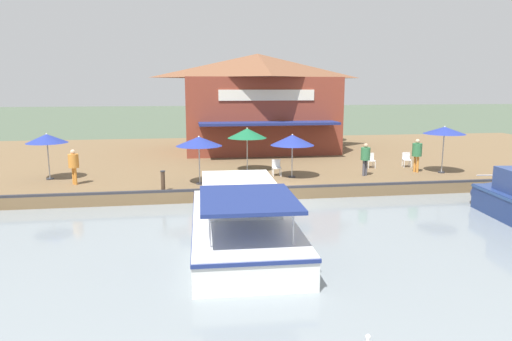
# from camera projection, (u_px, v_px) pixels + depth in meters

# --- Properties ---
(ground_plane) EXTENTS (220.00, 220.00, 0.00)m
(ground_plane) POSITION_uv_depth(u_px,v_px,m) (271.00, 202.00, 20.89)
(ground_plane) COLOR #4C5B47
(quay_deck) EXTENTS (22.00, 56.00, 0.60)m
(quay_deck) POSITION_uv_depth(u_px,v_px,m) (241.00, 159.00, 31.53)
(quay_deck) COLOR brown
(quay_deck) RESTS_ON ground
(quay_edge_fender) EXTENTS (0.20, 50.40, 0.10)m
(quay_edge_fender) POSITION_uv_depth(u_px,v_px,m) (270.00, 188.00, 20.87)
(quay_edge_fender) COLOR #2D2D33
(quay_edge_fender) RESTS_ON quay_deck
(waterfront_restaurant) EXTENTS (9.76, 11.06, 6.96)m
(waterfront_restaurant) POSITION_uv_depth(u_px,v_px,m) (258.00, 101.00, 33.52)
(waterfront_restaurant) COLOR brown
(waterfront_restaurant) RESTS_ON quay_deck
(patio_umbrella_far_corner) EXTENTS (2.23, 2.23, 2.25)m
(patio_umbrella_far_corner) POSITION_uv_depth(u_px,v_px,m) (292.00, 140.00, 23.13)
(patio_umbrella_far_corner) COLOR #B7B7B7
(patio_umbrella_far_corner) RESTS_ON quay_deck
(patio_umbrella_back_row) EXTENTS (2.00, 2.00, 2.33)m
(patio_umbrella_back_row) POSITION_uv_depth(u_px,v_px,m) (47.00, 139.00, 22.61)
(patio_umbrella_back_row) COLOR #B7B7B7
(patio_umbrella_back_row) RESTS_ON quay_deck
(patio_umbrella_mid_patio_left) EXTENTS (2.18, 2.18, 2.55)m
(patio_umbrella_mid_patio_left) POSITION_uv_depth(u_px,v_px,m) (444.00, 130.00, 24.33)
(patio_umbrella_mid_patio_left) COLOR #B7B7B7
(patio_umbrella_mid_patio_left) RESTS_ON quay_deck
(patio_umbrella_by_entrance) EXTENTS (2.14, 2.14, 2.41)m
(patio_umbrella_by_entrance) POSITION_uv_depth(u_px,v_px,m) (247.00, 133.00, 24.88)
(patio_umbrella_by_entrance) COLOR #B7B7B7
(patio_umbrella_by_entrance) RESTS_ON quay_deck
(patio_umbrella_mid_patio_right) EXTENTS (2.18, 2.18, 2.33)m
(patio_umbrella_mid_patio_right) POSITION_uv_depth(u_px,v_px,m) (199.00, 141.00, 21.51)
(patio_umbrella_mid_patio_right) COLOR #B7B7B7
(patio_umbrella_mid_patio_right) RESTS_ON quay_deck
(cafe_chair_far_corner_seat) EXTENTS (0.51, 0.51, 0.85)m
(cafe_chair_far_corner_seat) POSITION_uv_depth(u_px,v_px,m) (407.00, 159.00, 26.49)
(cafe_chair_far_corner_seat) COLOR white
(cafe_chair_far_corner_seat) RESTS_ON quay_deck
(cafe_chair_facing_river) EXTENTS (0.46, 0.46, 0.85)m
(cafe_chair_facing_river) POSITION_uv_depth(u_px,v_px,m) (276.00, 167.00, 23.88)
(cafe_chair_facing_river) COLOR white
(cafe_chair_facing_river) RESTS_ON quay_deck
(cafe_chair_back_row_seat) EXTENTS (0.48, 0.48, 0.85)m
(cafe_chair_back_row_seat) POSITION_uv_depth(u_px,v_px,m) (371.00, 159.00, 26.25)
(cafe_chair_back_row_seat) COLOR white
(cafe_chair_back_row_seat) RESTS_ON quay_deck
(person_mid_patio) EXTENTS (0.49, 0.49, 1.72)m
(person_mid_patio) POSITION_uv_depth(u_px,v_px,m) (365.00, 155.00, 23.75)
(person_mid_patio) COLOR #4C4C56
(person_mid_patio) RESTS_ON quay_deck
(person_near_entrance) EXTENTS (0.52, 0.52, 1.82)m
(person_near_entrance) POSITION_uv_depth(u_px,v_px,m) (417.00, 151.00, 24.75)
(person_near_entrance) COLOR orange
(person_near_entrance) RESTS_ON quay_deck
(person_at_quay_edge) EXTENTS (0.48, 0.48, 1.69)m
(person_at_quay_edge) POSITION_uv_depth(u_px,v_px,m) (74.00, 163.00, 21.60)
(person_at_quay_edge) COLOR orange
(person_at_quay_edge) RESTS_ON quay_deck
(motorboat_fourth_along) EXTENTS (9.41, 3.48, 2.02)m
(motorboat_fourth_along) POSITION_uv_depth(u_px,v_px,m) (240.00, 214.00, 15.94)
(motorboat_fourth_along) COLOR white
(motorboat_fourth_along) RESTS_ON river_water
(mooring_post) EXTENTS (0.22, 0.22, 0.93)m
(mooring_post) POSITION_uv_depth(u_px,v_px,m) (163.00, 181.00, 20.31)
(mooring_post) COLOR #473323
(mooring_post) RESTS_ON quay_deck
(tree_upstream_bank) EXTENTS (3.83, 3.65, 5.81)m
(tree_upstream_bank) POSITION_uv_depth(u_px,v_px,m) (317.00, 96.00, 37.68)
(tree_upstream_bank) COLOR brown
(tree_upstream_bank) RESTS_ON quay_deck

